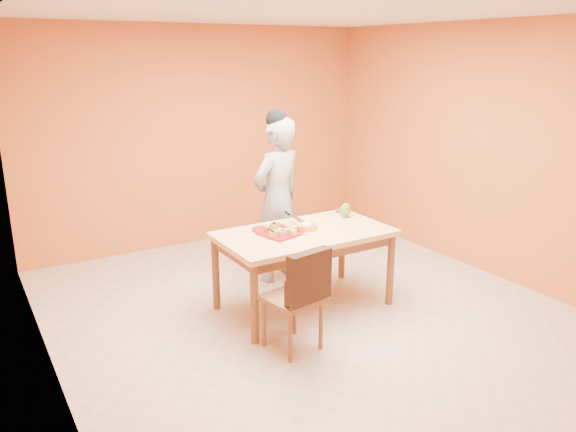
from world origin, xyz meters
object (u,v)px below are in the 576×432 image
dining_table (304,241)px  red_dinner_plate (264,230)px  person (277,200)px  pastry_platter (280,234)px  egg_ornament (346,210)px  dining_chair (294,296)px  magenta_glass (345,212)px  checker_tin (341,211)px  sponge_cake (306,227)px

dining_table → red_dinner_plate: 0.39m
person → pastry_platter: bearing=45.2°
person → egg_ornament: (0.46, -0.58, -0.04)m
dining_chair → magenta_glass: 1.46m
egg_ornament → person: bearing=107.6°
magenta_glass → checker_tin: 0.15m
dining_table → pastry_platter: 0.26m
sponge_cake → magenta_glass: size_ratio=2.38×
sponge_cake → dining_table: bearing=-152.2°
dining_table → egg_ornament: egg_ornament is taller
person → checker_tin: 0.67m
person → red_dinner_plate: 0.70m
egg_ornament → pastry_platter: bearing=168.0°
pastry_platter → magenta_glass: (0.87, 0.18, 0.04)m
dining_chair → magenta_glass: size_ratio=9.59×
person → magenta_glass: person is taller
person → sponge_cake: size_ratio=7.82×
pastry_platter → sponge_cake: sponge_cake is taller
red_dinner_plate → sponge_cake: (0.34, -0.21, 0.03)m
pastry_platter → magenta_glass: size_ratio=3.44×
person → checker_tin: person is taller
egg_ornament → checker_tin: (0.07, 0.17, -0.06)m
person → red_dinner_plate: person is taller
egg_ornament → magenta_glass: bearing=38.8°
egg_ornament → checker_tin: size_ratio=1.31×
magenta_glass → dining_table: bearing=-161.2°
dining_chair → pastry_platter: dining_chair is taller
magenta_glass → red_dinner_plate: bearing=179.6°
person → magenta_glass: 0.73m
person → dining_chair: bearing=48.2°
pastry_platter → person: bearing=61.7°
red_dinner_plate → checker_tin: checker_tin is taller
person → egg_ornament: person is taller
dining_chair → magenta_glass: (1.14, 0.85, 0.34)m
red_dinner_plate → magenta_glass: (0.94, -0.01, 0.04)m
red_dinner_plate → egg_ornament: egg_ornament is taller
dining_table → pastry_platter: size_ratio=4.95×
egg_ornament → red_dinner_plate: bearing=155.8°
person → sponge_cake: (-0.11, -0.73, -0.07)m
pastry_platter → egg_ornament: size_ratio=2.19×
dining_chair → sponge_cake: bearing=41.6°
dining_table → red_dinner_plate: bearing=143.6°
person → egg_ornament: size_ratio=11.84×
dining_chair → person: (0.65, 1.39, 0.41)m
dining_table → magenta_glass: magenta_glass is taller
red_dinner_plate → dining_table: bearing=-36.4°
dining_chair → red_dinner_plate: size_ratio=3.81×
person → magenta_glass: size_ratio=18.58×
checker_tin → magenta_glass: bearing=-109.2°
dining_table → red_dinner_plate: (-0.30, 0.22, 0.10)m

